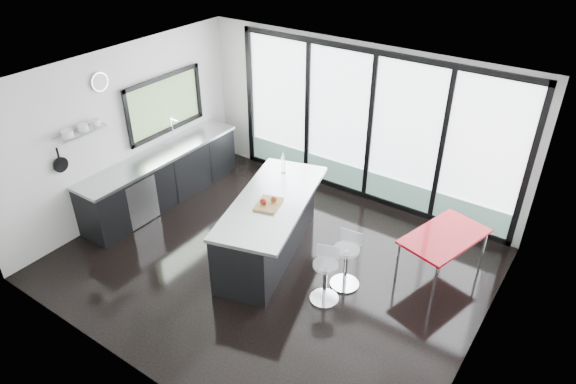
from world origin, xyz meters
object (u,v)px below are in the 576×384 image
Objects in this scene: bar_stool_far at (346,267)px; red_table at (441,255)px; bar_stool_near at (325,282)px; island at (268,225)px.

red_table reaches higher than bar_stool_far.
bar_stool_near is at bearing -127.41° from red_table.
bar_stool_near is 0.50× the size of red_table.
bar_stool_near is 0.97× the size of bar_stool_far.
red_table reaches higher than bar_stool_near.
island is 3.93× the size of bar_stool_far.
island reaches higher than bar_stool_near.
bar_stool_near is 0.43m from bar_stool_far.
bar_stool_far is 0.52× the size of red_table.
island reaches higher than red_table.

